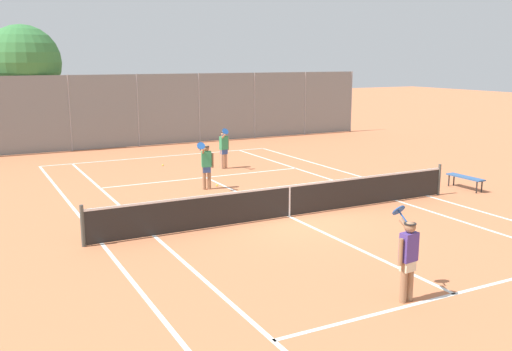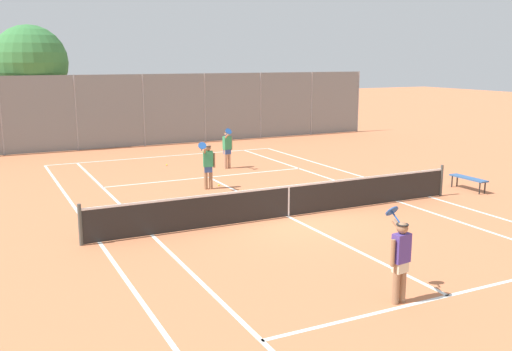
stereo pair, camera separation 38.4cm
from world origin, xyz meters
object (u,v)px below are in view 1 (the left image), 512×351
object	(u,v)px
player_far_left	(206,164)
player_far_right	(224,147)
tennis_net	(289,200)
loose_tennis_ball_2	(379,184)
loose_tennis_ball_1	(329,184)
loose_tennis_ball_4	(163,165)
tree_behind_left	(21,65)
courtside_bench	(465,178)
loose_tennis_ball_3	(217,185)
player_near_side	(408,255)

from	to	relation	value
player_far_left	player_far_right	bearing A→B (deg)	56.62
player_far_left	player_far_right	size ratio (longest dim) A/B	1.00
tennis_net	loose_tennis_ball_2	bearing A→B (deg)	22.44
loose_tennis_ball_1	loose_tennis_ball_4	xyz separation A→B (m)	(-4.23, 6.54, 0.00)
loose_tennis_ball_1	tree_behind_left	world-z (taller)	tree_behind_left
player_far_left	tree_behind_left	world-z (taller)	tree_behind_left
loose_tennis_ball_2	player_far_left	bearing A→B (deg)	158.49
courtside_bench	tree_behind_left	xyz separation A→B (m)	(-12.80, 17.24, 3.87)
loose_tennis_ball_1	loose_tennis_ball_3	bearing A→B (deg)	155.51
loose_tennis_ball_1	loose_tennis_ball_3	size ratio (longest dim) A/B	1.00
loose_tennis_ball_3	tree_behind_left	distance (m)	14.34
loose_tennis_ball_4	player_far_left	bearing A→B (deg)	-90.72
player_near_side	courtside_bench	xyz separation A→B (m)	(8.52, 6.40, -0.52)
tennis_net	loose_tennis_ball_2	size ratio (longest dim) A/B	181.82
tennis_net	loose_tennis_ball_1	xyz separation A→B (m)	(3.52, 3.02, -0.48)
player_near_side	player_far_left	bearing A→B (deg)	88.29
loose_tennis_ball_2	tree_behind_left	bearing A→B (deg)	124.41
tennis_net	courtside_bench	bearing A→B (deg)	1.52
player_far_left	loose_tennis_ball_1	distance (m)	4.61
courtside_bench	tree_behind_left	distance (m)	21.82
player_near_side	tree_behind_left	distance (m)	24.26
player_far_right	loose_tennis_ball_3	world-z (taller)	player_far_right
loose_tennis_ball_1	courtside_bench	xyz separation A→B (m)	(3.91, -2.82, 0.38)
loose_tennis_ball_2	player_far_right	bearing A→B (deg)	123.36
loose_tennis_ball_3	courtside_bench	xyz separation A→B (m)	(7.68, -4.54, 0.38)
loose_tennis_ball_1	loose_tennis_ball_2	distance (m)	1.84
loose_tennis_ball_1	tree_behind_left	xyz separation A→B (m)	(-8.89, 14.42, 4.25)
loose_tennis_ball_4	player_far_right	bearing A→B (deg)	-40.28
player_near_side	loose_tennis_ball_3	distance (m)	11.01
tennis_net	player_far_left	size ratio (longest dim) A/B	6.76
tree_behind_left	loose_tennis_ball_2	bearing A→B (deg)	-55.59
loose_tennis_ball_1	tennis_net	bearing A→B (deg)	-139.41
loose_tennis_ball_4	courtside_bench	xyz separation A→B (m)	(8.14, -9.36, 0.38)
loose_tennis_ball_3	loose_tennis_ball_4	size ratio (longest dim) A/B	1.00
player_near_side	loose_tennis_ball_4	world-z (taller)	player_near_side
tennis_net	courtside_bench	size ratio (longest dim) A/B	8.00
player_near_side	courtside_bench	bearing A→B (deg)	36.89
loose_tennis_ball_3	player_far_left	bearing A→B (deg)	-150.55
loose_tennis_ball_1	loose_tennis_ball_4	bearing A→B (deg)	122.90
player_far_right	tennis_net	bearing A→B (deg)	-100.30
tennis_net	loose_tennis_ball_4	size ratio (longest dim) A/B	181.82
player_far_left	tennis_net	bearing A→B (deg)	-80.10
player_near_side	loose_tennis_ball_2	distance (m)	10.42
tennis_net	loose_tennis_ball_2	xyz separation A→B (m)	(5.13, 2.12, -0.48)
loose_tennis_ball_1	loose_tennis_ball_3	xyz separation A→B (m)	(-3.78, 1.72, 0.00)
tree_behind_left	loose_tennis_ball_4	bearing A→B (deg)	-59.41
player_near_side	loose_tennis_ball_1	xyz separation A→B (m)	(4.61, 9.22, -0.89)
loose_tennis_ball_2	loose_tennis_ball_3	xyz separation A→B (m)	(-5.38, 2.62, 0.00)
player_far_left	player_far_right	world-z (taller)	same
tennis_net	player_near_side	distance (m)	6.31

